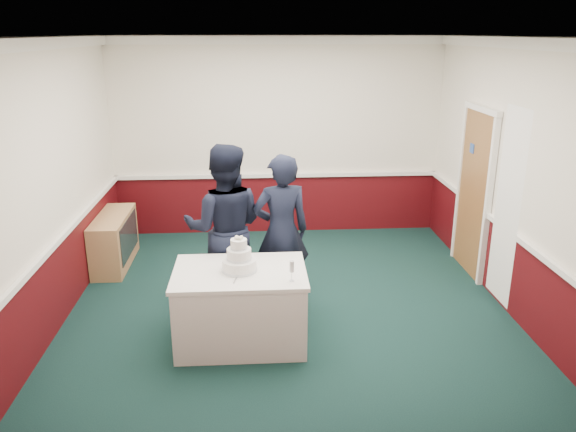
{
  "coord_description": "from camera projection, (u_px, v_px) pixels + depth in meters",
  "views": [
    {
      "loc": [
        -0.37,
        -5.99,
        3.04
      ],
      "look_at": [
        -0.0,
        -0.1,
        1.1
      ],
      "focal_mm": 35.0,
      "sensor_mm": 36.0,
      "label": 1
    }
  ],
  "objects": [
    {
      "name": "ground",
      "position": [
        287.0,
        301.0,
        6.65
      ],
      "size": [
        5.0,
        5.0,
        0.0
      ],
      "primitive_type": "plane",
      "color": "#13302C",
      "rests_on": "ground"
    },
    {
      "name": "room_shell",
      "position": [
        291.0,
        128.0,
        6.62
      ],
      "size": [
        5.0,
        5.0,
        3.0
      ],
      "color": "white",
      "rests_on": "ground"
    },
    {
      "name": "sideboard",
      "position": [
        114.0,
        240.0,
        7.61
      ],
      "size": [
        0.41,
        1.2,
        0.7
      ],
      "color": "tan",
      "rests_on": "ground"
    },
    {
      "name": "cake_table",
      "position": [
        241.0,
        306.0,
        5.69
      ],
      "size": [
        1.32,
        0.92,
        0.79
      ],
      "color": "white",
      "rests_on": "ground"
    },
    {
      "name": "wedding_cake",
      "position": [
        239.0,
        260.0,
        5.53
      ],
      "size": [
        0.35,
        0.35,
        0.36
      ],
      "color": "white",
      "rests_on": "cake_table"
    },
    {
      "name": "cake_knife",
      "position": [
        236.0,
        279.0,
        5.37
      ],
      "size": [
        0.05,
        0.22,
        0.0
      ],
      "primitive_type": "cube",
      "rotation": [
        0.0,
        0.0,
        -0.18
      ],
      "color": "silver",
      "rests_on": "cake_table"
    },
    {
      "name": "champagne_flute",
      "position": [
        292.0,
        268.0,
        5.28
      ],
      "size": [
        0.05,
        0.05,
        0.21
      ],
      "color": "silver",
      "rests_on": "cake_table"
    },
    {
      "name": "person_man",
      "position": [
        225.0,
        228.0,
        6.27
      ],
      "size": [
        0.97,
        0.77,
        1.91
      ],
      "primitive_type": "imported",
      "rotation": [
        0.0,
        0.0,
        3.09
      ],
      "color": "black",
      "rests_on": "ground"
    },
    {
      "name": "person_woman",
      "position": [
        281.0,
        232.0,
        6.33
      ],
      "size": [
        0.73,
        0.55,
        1.79
      ],
      "primitive_type": "imported",
      "rotation": [
        0.0,
        0.0,
        3.35
      ],
      "color": "black",
      "rests_on": "ground"
    }
  ]
}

